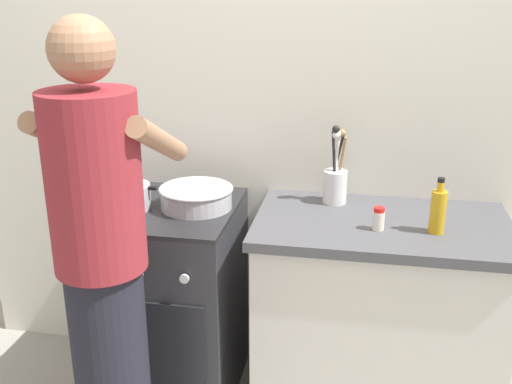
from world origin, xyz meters
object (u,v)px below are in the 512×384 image
at_px(mixing_bowl, 196,196).
at_px(utensil_crock, 335,180).
at_px(pot, 126,197).
at_px(person, 104,277).
at_px(spice_bottle, 379,219).
at_px(stove_range, 168,302).
at_px(oil_bottle, 438,210).

height_order(mixing_bowl, utensil_crock, utensil_crock).
xyz_separation_m(pot, person, (0.12, -0.52, -0.09)).
xyz_separation_m(pot, mixing_bowl, (0.28, 0.06, -0.00)).
bearing_deg(spice_bottle, pot, 177.67).
relative_size(pot, utensil_crock, 0.79).
xyz_separation_m(stove_range, oil_bottle, (1.09, -0.07, 0.54)).
xyz_separation_m(mixing_bowl, spice_bottle, (0.74, -0.10, -0.01)).
xyz_separation_m(utensil_crock, oil_bottle, (0.39, -0.26, -0.01)).
distance_m(pot, utensil_crock, 0.87).
distance_m(stove_range, spice_bottle, 1.01).
bearing_deg(utensil_crock, person, -133.81).
relative_size(spice_bottle, oil_bottle, 0.42).
bearing_deg(utensil_crock, oil_bottle, -33.28).
height_order(oil_bottle, person, person).
distance_m(utensil_crock, person, 1.04).
relative_size(mixing_bowl, oil_bottle, 1.44).
distance_m(pot, spice_bottle, 1.02).
bearing_deg(mixing_bowl, utensil_crock, 16.44).
bearing_deg(spice_bottle, utensil_crock, 123.69).
height_order(utensil_crock, person, person).
relative_size(oil_bottle, person, 0.13).
height_order(mixing_bowl, person, person).
xyz_separation_m(mixing_bowl, utensil_crock, (0.56, 0.17, 0.05)).
xyz_separation_m(spice_bottle, person, (-0.90, -0.48, -0.08)).
distance_m(mixing_bowl, person, 0.61).
bearing_deg(mixing_bowl, oil_bottle, -5.53).
height_order(stove_range, oil_bottle, oil_bottle).
xyz_separation_m(utensil_crock, spice_bottle, (0.18, -0.27, -0.06)).
height_order(spice_bottle, oil_bottle, oil_bottle).
height_order(stove_range, utensil_crock, utensil_crock).
xyz_separation_m(pot, utensil_crock, (0.84, 0.23, 0.05)).
relative_size(mixing_bowl, spice_bottle, 3.45).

